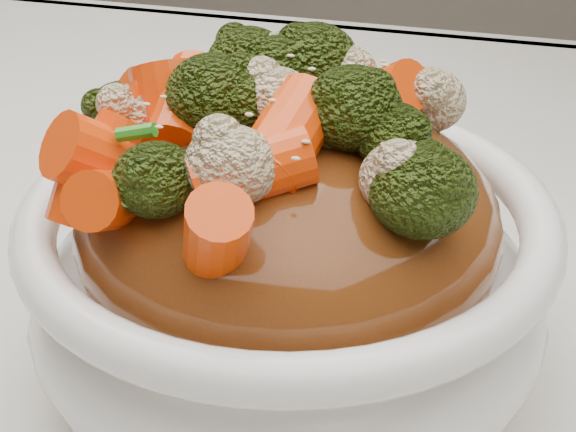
% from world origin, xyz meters
% --- Properties ---
extents(tablecloth, '(1.20, 0.80, 0.04)m').
position_xyz_m(tablecloth, '(0.00, 0.00, 0.73)').
color(tablecloth, white).
rests_on(tablecloth, dining_table).
extents(bowl, '(0.23, 0.23, 0.08)m').
position_xyz_m(bowl, '(0.06, -0.05, 0.79)').
color(bowl, white).
rests_on(bowl, tablecloth).
extents(sauce_base, '(0.18, 0.18, 0.09)m').
position_xyz_m(sauce_base, '(0.06, -0.05, 0.82)').
color(sauce_base, '#622F10').
rests_on(sauce_base, bowl).
extents(carrots, '(0.18, 0.18, 0.05)m').
position_xyz_m(carrots, '(0.06, -0.05, 0.88)').
color(carrots, '#F54308').
rests_on(carrots, sauce_base).
extents(broccoli, '(0.18, 0.18, 0.04)m').
position_xyz_m(broccoli, '(0.06, -0.05, 0.88)').
color(broccoli, black).
rests_on(broccoli, sauce_base).
extents(cauliflower, '(0.18, 0.18, 0.04)m').
position_xyz_m(cauliflower, '(0.06, -0.05, 0.88)').
color(cauliflower, beige).
rests_on(cauliflower, sauce_base).
extents(scallions, '(0.14, 0.14, 0.02)m').
position_xyz_m(scallions, '(0.06, -0.05, 0.88)').
color(scallions, '#2A8D20').
rests_on(scallions, sauce_base).
extents(sesame_seeds, '(0.17, 0.17, 0.01)m').
position_xyz_m(sesame_seeds, '(0.06, -0.05, 0.88)').
color(sesame_seeds, beige).
rests_on(sesame_seeds, sauce_base).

